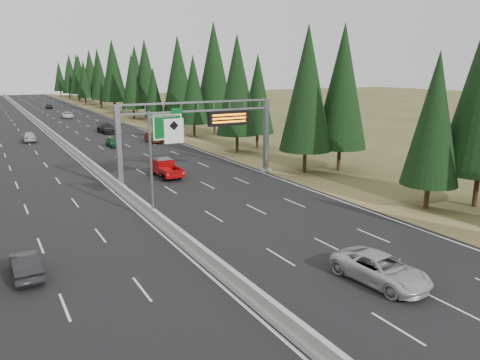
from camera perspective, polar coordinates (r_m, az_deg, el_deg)
name	(u,v)px	position (r m, az deg, el deg)	size (l,w,h in m)	color
road	(49,133)	(88.33, -22.30, 5.36)	(32.00, 260.00, 0.08)	black
shoulder_right	(147,127)	(92.18, -11.23, 6.40)	(3.60, 260.00, 0.06)	olive
median_barrier	(48,131)	(88.29, -22.32, 5.60)	(0.70, 260.00, 0.85)	#989893
sign_gantry	(205,128)	(46.56, -4.34, 6.34)	(16.75, 0.98, 7.80)	slate
hov_sign_pole	(159,157)	(34.45, -9.90, 2.73)	(2.80, 0.50, 8.00)	slate
tree_row_right	(182,78)	(86.28, -7.11, 12.19)	(11.82, 240.85, 18.62)	black
silver_minivan	(381,269)	(25.89, 16.77, -10.36)	(2.50, 5.42, 1.51)	#B7B7BC
red_pickup	(165,167)	(49.12, -9.19, 1.60)	(1.93, 5.39, 1.76)	black
car_ahead_green	(114,142)	(69.27, -15.15, 4.51)	(1.61, 4.01, 1.37)	#125026
car_ahead_dkred	(154,138)	(71.92, -10.47, 5.09)	(1.50, 4.29, 1.41)	#56190C
car_ahead_dkgrey	(107,128)	(84.24, -15.92, 6.08)	(2.26, 5.57, 1.62)	black
car_ahead_white	(68,115)	(112.42, -20.28, 7.45)	(2.27, 4.91, 1.37)	silver
car_ahead_far	(49,106)	(140.24, -22.25, 8.31)	(1.51, 3.74, 1.28)	black
car_onc_near	(26,265)	(27.98, -24.67, -9.41)	(1.41, 4.04, 1.33)	black
car_onc_white	(29,137)	(78.22, -24.32, 4.84)	(1.85, 4.61, 1.57)	#B1B1B1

